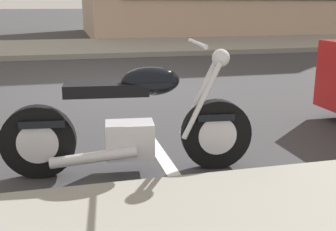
{
  "coord_description": "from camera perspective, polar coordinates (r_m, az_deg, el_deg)",
  "views": [
    {
      "loc": [
        -0.83,
        -7.03,
        1.39
      ],
      "look_at": [
        -0.02,
        -3.76,
        0.49
      ],
      "focal_mm": 44.57,
      "sensor_mm": 36.0,
      "label": 1
    }
  ],
  "objects": [
    {
      "name": "ground_plane",
      "position": [
        7.21,
        -7.08,
        3.74
      ],
      "size": [
        260.0,
        260.0,
        0.0
      ],
      "primitive_type": "plane",
      "color": "#333335"
    },
    {
      "name": "parking_stall_stripe",
      "position": [
        3.87,
        -0.59,
        -6.02
      ],
      "size": [
        0.12,
        2.2,
        0.01
      ],
      "primitive_type": "cube",
      "color": "silver",
      "rests_on": "ground"
    },
    {
      "name": "parked_motorcycle",
      "position": [
        3.49,
        -4.89,
        -1.25
      ],
      "size": [
        2.1,
        0.62,
        1.1
      ],
      "rotation": [
        0.0,
        0.0,
        -0.1
      ],
      "color": "black",
      "rests_on": "ground"
    }
  ]
}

